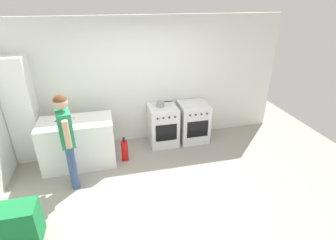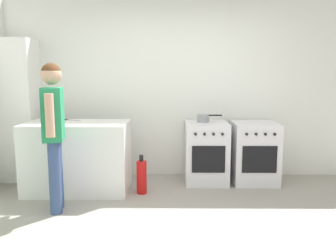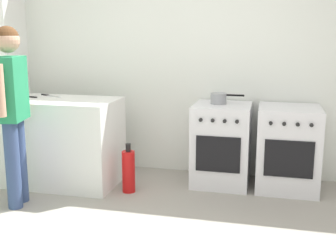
# 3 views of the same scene
# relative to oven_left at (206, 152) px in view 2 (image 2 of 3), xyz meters

# --- Properties ---
(ground_plane) EXTENTS (8.00, 8.00, 0.00)m
(ground_plane) POSITION_rel_oven_left_xyz_m (-0.35, -1.58, -0.43)
(ground_plane) COLOR gray
(back_wall) EXTENTS (6.00, 0.10, 2.60)m
(back_wall) POSITION_rel_oven_left_xyz_m (-0.35, 0.37, 0.87)
(back_wall) COLOR silver
(back_wall) RESTS_ON ground
(counter_unit) EXTENTS (1.30, 0.70, 0.90)m
(counter_unit) POSITION_rel_oven_left_xyz_m (-1.70, -0.38, 0.02)
(counter_unit) COLOR white
(counter_unit) RESTS_ON ground
(oven_left) EXTENTS (0.58, 0.62, 0.85)m
(oven_left) POSITION_rel_oven_left_xyz_m (0.00, 0.00, 0.00)
(oven_left) COLOR silver
(oven_left) RESTS_ON ground
(oven_right) EXTENTS (0.61, 0.62, 0.85)m
(oven_right) POSITION_rel_oven_left_xyz_m (0.67, 0.00, 0.00)
(oven_right) COLOR silver
(oven_right) RESTS_ON ground
(pot) EXTENTS (0.35, 0.17, 0.11)m
(pot) POSITION_rel_oven_left_xyz_m (-0.04, 0.03, 0.48)
(pot) COLOR gray
(pot) RESTS_ON oven_left
(knife_carving) EXTENTS (0.31, 0.17, 0.01)m
(knife_carving) POSITION_rel_oven_left_xyz_m (-1.85, -0.19, 0.48)
(knife_carving) COLOR silver
(knife_carving) RESTS_ON counter_unit
(knife_chef) EXTENTS (0.31, 0.11, 0.01)m
(knife_chef) POSITION_rel_oven_left_xyz_m (-2.07, -0.31, 0.48)
(knife_chef) COLOR silver
(knife_chef) RESTS_ON counter_unit
(person) EXTENTS (0.27, 0.56, 1.63)m
(person) POSITION_rel_oven_left_xyz_m (-1.76, -1.03, 0.55)
(person) COLOR #384C7A
(person) RESTS_ON ground
(fire_extinguisher) EXTENTS (0.13, 0.13, 0.50)m
(fire_extinguisher) POSITION_rel_oven_left_xyz_m (-0.87, -0.48, -0.21)
(fire_extinguisher) COLOR red
(fire_extinguisher) RESTS_ON ground
(larder_cabinet) EXTENTS (0.48, 0.44, 2.00)m
(larder_cabinet) POSITION_rel_oven_left_xyz_m (-2.65, 0.10, 0.57)
(larder_cabinet) COLOR white
(larder_cabinet) RESTS_ON ground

